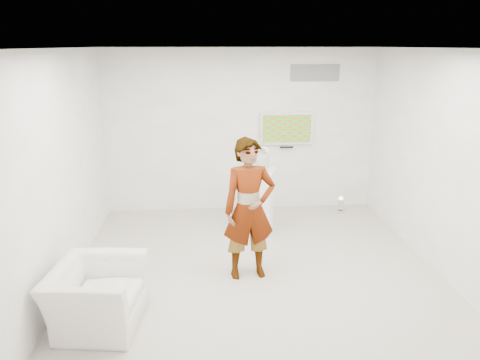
{
  "coord_description": "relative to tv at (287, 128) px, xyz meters",
  "views": [
    {
      "loc": [
        -0.69,
        -6.04,
        3.04
      ],
      "look_at": [
        -0.16,
        0.6,
        1.11
      ],
      "focal_mm": 35.0,
      "sensor_mm": 36.0,
      "label": 1
    }
  ],
  "objects": [
    {
      "name": "tv",
      "position": [
        0.0,
        0.0,
        0.0
      ],
      "size": [
        1.0,
        0.08,
        0.6
      ],
      "primitive_type": "cube",
      "color": "silver",
      "rests_on": "room"
    },
    {
      "name": "armchair",
      "position": [
        -2.77,
        -3.74,
        -1.2
      ],
      "size": [
        1.07,
        1.18,
        0.7
      ],
      "primitive_type": "imported",
      "rotation": [
        0.0,
        0.0,
        1.44
      ],
      "color": "silver",
      "rests_on": "room"
    },
    {
      "name": "pedestal",
      "position": [
        -0.67,
        -1.17,
        -1.01
      ],
      "size": [
        0.65,
        0.65,
        1.07
      ],
      "primitive_type": "cube",
      "rotation": [
        0.0,
        0.0,
        -0.29
      ],
      "color": "white",
      "rests_on": "room"
    },
    {
      "name": "logo_decal",
      "position": [
        0.5,
        0.04,
        1.0
      ],
      "size": [
        0.9,
        0.02,
        0.3
      ],
      "primitive_type": "cube",
      "color": "slate",
      "rests_on": "room"
    },
    {
      "name": "person",
      "position": [
        -0.96,
        -2.71,
        -0.6
      ],
      "size": [
        0.75,
        0.55,
        1.91
      ],
      "primitive_type": "imported",
      "rotation": [
        0.0,
        0.0,
        0.14
      ],
      "color": "silver",
      "rests_on": "room"
    },
    {
      "name": "vitrine",
      "position": [
        -0.67,
        -1.17,
        -0.32
      ],
      "size": [
        0.39,
        0.39,
        0.31
      ],
      "primitive_type": "cube",
      "rotation": [
        0.0,
        0.0,
        -0.34
      ],
      "color": "white",
      "rests_on": "pedestal"
    },
    {
      "name": "console",
      "position": [
        -0.67,
        -1.17,
        -0.38
      ],
      "size": [
        0.08,
        0.15,
        0.19
      ],
      "primitive_type": "cube",
      "rotation": [
        0.0,
        0.0,
        -0.27
      ],
      "color": "white",
      "rests_on": "pedestal"
    },
    {
      "name": "room",
      "position": [
        -0.85,
        -2.45,
        -0.05
      ],
      "size": [
        5.01,
        5.01,
        3.0
      ],
      "color": "#B3AFA4",
      "rests_on": "ground"
    },
    {
      "name": "floor_uplight",
      "position": [
        1.0,
        -0.37,
        -1.4
      ],
      "size": [
        0.21,
        0.21,
        0.3
      ],
      "primitive_type": "cylinder",
      "rotation": [
        0.0,
        0.0,
        -0.1
      ],
      "color": "silver",
      "rests_on": "room"
    },
    {
      "name": "wii_remote",
      "position": [
        -0.73,
        -2.52,
        0.17
      ],
      "size": [
        0.08,
        0.16,
        0.04
      ],
      "primitive_type": "cube",
      "rotation": [
        0.0,
        0.0,
        0.3
      ],
      "color": "white",
      "rests_on": "person"
    }
  ]
}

